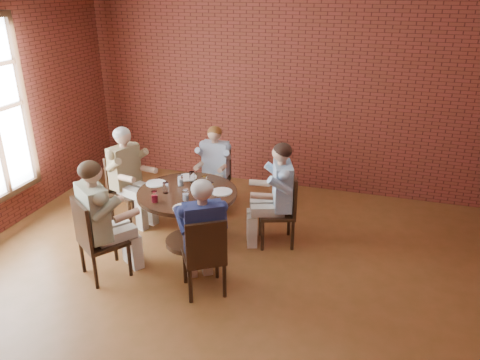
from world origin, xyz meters
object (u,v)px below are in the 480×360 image
(dining_table, at_px, (188,207))
(diner_b, at_px, (215,169))
(chair_e, at_px, (205,254))
(diner_a, at_px, (277,195))
(chair_d, at_px, (94,237))
(chair_b, at_px, (216,176))
(diner_e, at_px, (203,237))
(chair_a, at_px, (284,207))
(smartphone, at_px, (215,204))
(diner_d, at_px, (101,220))
(diner_c, at_px, (128,176))
(chair_c, at_px, (125,185))

(dining_table, relative_size, diner_b, 0.99)
(chair_e, bearing_deg, diner_a, -142.26)
(dining_table, bearing_deg, diner_b, 92.13)
(chair_d, bearing_deg, chair_b, -71.85)
(diner_a, bearing_deg, diner_e, -41.64)
(chair_a, height_order, smartphone, chair_a)
(chair_b, bearing_deg, diner_b, -90.00)
(diner_d, bearing_deg, diner_c, -37.78)
(chair_b, xyz_separation_m, diner_c, (-1.00, -0.80, 0.19))
(chair_c, distance_m, chair_d, 1.45)
(chair_a, relative_size, diner_b, 0.76)
(chair_c, distance_m, chair_e, 2.18)
(diner_e, height_order, smartphone, diner_e)
(diner_d, bearing_deg, chair_e, -145.65)
(diner_e, bearing_deg, diner_b, -105.65)
(chair_c, bearing_deg, diner_b, -38.30)
(diner_b, height_order, chair_c, diner_b)
(dining_table, bearing_deg, chair_e, -57.43)
(diner_d, bearing_deg, chair_c, -34.77)
(chair_a, xyz_separation_m, chair_d, (-1.86, -1.40, 0.01))
(diner_b, relative_size, diner_c, 0.92)
(dining_table, distance_m, diner_b, 1.09)
(smartphone, bearing_deg, chair_d, -141.32)
(diner_b, relative_size, diner_d, 0.89)
(chair_c, distance_m, smartphone, 1.73)
(dining_table, xyz_separation_m, diner_c, (-1.04, 0.36, 0.16))
(dining_table, height_order, diner_c, diner_c)
(chair_a, distance_m, diner_c, 2.20)
(diner_e, bearing_deg, dining_table, -90.00)
(diner_e, bearing_deg, diner_d, -29.95)
(dining_table, xyz_separation_m, chair_e, (0.60, -0.94, -0.02))
(chair_d, distance_m, diner_e, 1.27)
(diner_b, height_order, chair_d, diner_b)
(diner_d, bearing_deg, dining_table, -90.00)
(diner_c, bearing_deg, chair_a, -70.00)
(dining_table, relative_size, diner_a, 0.91)
(diner_c, bearing_deg, smartphone, -93.07)
(chair_a, bearing_deg, chair_b, -141.60)
(chair_c, xyz_separation_m, chair_e, (1.73, -1.33, -0.01))
(chair_a, relative_size, diner_c, 0.70)
(chair_a, distance_m, diner_a, 0.19)
(chair_c, bearing_deg, diner_e, -107.77)
(chair_b, relative_size, chair_e, 0.95)
(chair_c, distance_m, diner_e, 2.10)
(diner_a, distance_m, diner_e, 1.34)
(chair_c, xyz_separation_m, diner_d, (0.48, -1.31, 0.19))
(dining_table, xyz_separation_m, diner_d, (-0.65, -0.92, 0.18))
(chair_b, distance_m, smartphone, 1.52)
(dining_table, relative_size, chair_d, 1.27)
(chair_a, distance_m, chair_d, 2.33)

